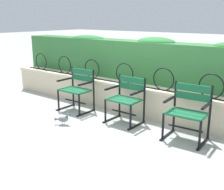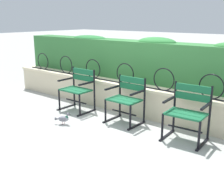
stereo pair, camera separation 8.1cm
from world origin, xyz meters
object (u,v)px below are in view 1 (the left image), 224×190
at_px(park_chair_centre, 126,98).
at_px(park_chair_right, 188,111).
at_px(park_chair_left, 77,88).
at_px(pigeon_near_chairs, 63,119).

bearing_deg(park_chair_centre, park_chair_right, -1.19).
height_order(park_chair_centre, park_chair_right, park_chair_right).
xyz_separation_m(park_chair_left, park_chair_centre, (1.20, 0.05, -0.01)).
xyz_separation_m(park_chair_left, park_chair_right, (2.39, 0.02, 0.00)).
bearing_deg(park_chair_left, pigeon_near_chairs, -63.40).
height_order(park_chair_right, pigeon_near_chairs, park_chair_right).
distance_m(park_chair_left, pigeon_near_chairs, 0.94).
bearing_deg(park_chair_left, park_chair_centre, 2.18).
bearing_deg(park_chair_centre, park_chair_left, -177.82).
bearing_deg(pigeon_near_chairs, park_chair_left, 116.60).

